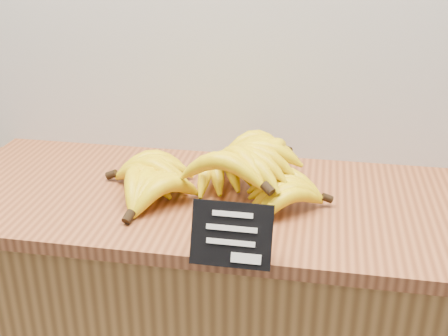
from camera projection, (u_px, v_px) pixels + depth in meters
counter_top at (228, 201)px, 1.31m from camera, size 1.35×0.54×0.03m
chalkboard_sign at (231, 235)px, 1.02m from camera, size 0.15×0.05×0.11m
banana_pile at (219, 171)px, 1.28m from camera, size 0.53×0.34×0.13m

